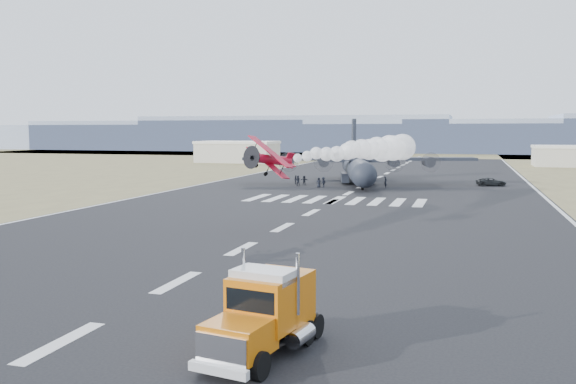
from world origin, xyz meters
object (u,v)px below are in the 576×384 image
at_px(hangar_right, 572,156).
at_px(crew_g, 386,183).
at_px(crew_b, 367,181).
at_px(transport_aircraft, 357,167).
at_px(crew_e, 319,183).
at_px(crew_a, 385,181).
at_px(crew_h, 298,181).
at_px(hangar_left, 238,152).
at_px(support_vehicle, 491,182).
at_px(semi_truck, 265,312).
at_px(crew_f, 304,180).
at_px(crew_d, 296,180).
at_px(crew_c, 323,182).
at_px(aerobatic_biplane, 270,159).

xyz_separation_m(hangar_right, crew_g, (-41.45, -79.40, -2.17)).
bearing_deg(crew_b, transport_aircraft, -116.54).
bearing_deg(crew_e, crew_a, 26.11).
bearing_deg(crew_h, hangar_right, -153.73).
xyz_separation_m(hangar_left, crew_b, (52.81, -70.95, -2.49)).
distance_m(support_vehicle, crew_g, 20.41).
xyz_separation_m(hangar_right, crew_b, (-45.19, -75.95, -2.09)).
xyz_separation_m(crew_a, crew_e, (-10.90, -6.44, 0.03)).
distance_m(semi_truck, support_vehicle, 91.85).
distance_m(hangar_left, crew_f, 82.99).
bearing_deg(crew_g, crew_d, -119.30).
xyz_separation_m(hangar_right, support_vehicle, (-23.58, -69.53, -2.28)).
distance_m(support_vehicle, crew_a, 19.30).
height_order(crew_e, crew_f, crew_e).
bearing_deg(crew_d, hangar_right, -76.00).
height_order(crew_a, crew_d, crew_a).
relative_size(crew_e, crew_g, 1.05).
distance_m(support_vehicle, crew_h, 35.23).
relative_size(hangar_left, crew_b, 13.36).
xyz_separation_m(crew_c, crew_g, (10.87, 1.22, -0.06)).
height_order(semi_truck, crew_h, semi_truck).
distance_m(aerobatic_biplane, crew_h, 50.37).
xyz_separation_m(transport_aircraft, crew_a, (5.81, -3.59, -2.35)).
relative_size(semi_truck, crew_f, 5.21).
bearing_deg(crew_b, crew_f, -52.71).
bearing_deg(crew_a, hangar_left, 40.10).
bearing_deg(crew_f, crew_e, 139.15).
height_order(support_vehicle, crew_e, crew_e).
bearing_deg(hangar_left, semi_truck, -68.35).
bearing_deg(hangar_right, crew_e, -122.95).
relative_size(crew_a, crew_e, 0.96).
distance_m(crew_e, crew_f, 6.06).
relative_size(transport_aircraft, crew_g, 25.32).
distance_m(semi_truck, aerobatic_biplane, 34.25).
height_order(transport_aircraft, crew_d, transport_aircraft).
height_order(semi_truck, crew_c, semi_truck).
bearing_deg(crew_d, crew_h, 163.12).
xyz_separation_m(crew_e, crew_f, (-3.90, 4.64, -0.04)).
height_order(semi_truck, crew_a, semi_truck).
xyz_separation_m(transport_aircraft, crew_f, (-8.98, -5.39, -2.36)).
distance_m(crew_a, crew_h, 15.94).
relative_size(semi_truck, crew_c, 4.88).
height_order(transport_aircraft, support_vehicle, transport_aircraft).
xyz_separation_m(hangar_right, crew_f, (-56.81, -77.01, -2.16)).
height_order(crew_a, crew_g, crew_a).
bearing_deg(crew_b, aerobatic_biplane, 30.51).
distance_m(crew_c, crew_h, 5.19).
bearing_deg(transport_aircraft, semi_truck, -96.54).
relative_size(hangar_right, semi_truck, 2.33).
bearing_deg(crew_a, aerobatic_biplane, 176.57).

